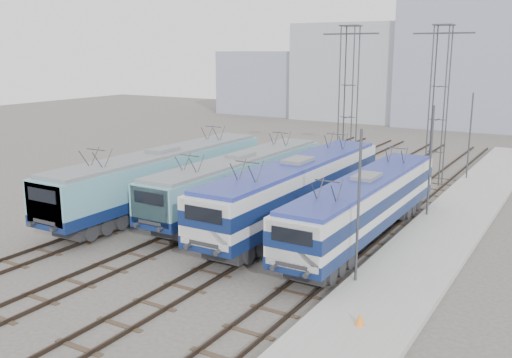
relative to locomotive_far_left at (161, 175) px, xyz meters
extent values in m
plane|color=#514C47|center=(6.75, -7.25, -2.34)|extent=(160.00, 160.00, 0.00)
cube|color=#9E9E99|center=(16.95, 0.75, -2.19)|extent=(4.00, 70.00, 0.30)
cube|color=#0E1E4C|center=(0.00, 0.23, -0.90)|extent=(2.98, 18.86, 0.63)
cube|color=#6199A7|center=(0.00, 0.23, 0.35)|extent=(2.93, 18.86, 1.89)
cube|color=#6199A7|center=(0.00, -8.83, 0.16)|extent=(2.70, 0.73, 2.14)
cube|color=slate|center=(0.00, 0.23, 1.40)|extent=(2.70, 18.11, 0.21)
cube|color=#262628|center=(0.00, -6.06, -1.69)|extent=(2.20, 3.77, 0.71)
cube|color=#262628|center=(0.00, 6.52, -1.69)|extent=(2.20, 3.77, 0.71)
cube|color=#0E1E4C|center=(4.50, 2.47, -0.99)|extent=(2.77, 17.51, 0.58)
cube|color=#6199A7|center=(4.50, 2.47, 0.17)|extent=(2.72, 17.51, 1.75)
cube|color=#6199A7|center=(4.50, -5.95, 0.00)|extent=(2.51, 0.68, 1.98)
cube|color=slate|center=(4.50, 2.47, 1.15)|extent=(2.51, 16.81, 0.19)
cube|color=#262628|center=(4.50, -3.37, -1.72)|extent=(2.04, 3.50, 0.66)
cube|color=#262628|center=(4.50, 8.30, -1.72)|extent=(2.04, 3.50, 0.66)
cube|color=#0E1E4C|center=(9.00, 1.59, -0.92)|extent=(2.96, 18.69, 0.62)
cube|color=silver|center=(9.00, 1.59, 0.33)|extent=(2.91, 18.69, 1.87)
cube|color=#0E1E4C|center=(9.00, 1.59, 0.28)|extent=(2.95, 18.71, 0.73)
cube|color=silver|center=(9.00, -7.39, 0.14)|extent=(2.68, 0.73, 2.12)
cube|color=navy|center=(9.00, 1.59, 1.37)|extent=(2.68, 17.95, 0.21)
cube|color=#262628|center=(9.00, -4.64, -1.69)|extent=(2.18, 3.74, 0.70)
cube|color=#262628|center=(9.00, 7.83, -1.69)|extent=(2.18, 3.74, 0.70)
cube|color=#0E1E4C|center=(13.50, 0.79, -1.01)|extent=(2.73, 17.21, 0.57)
cube|color=silver|center=(13.50, 0.79, 0.13)|extent=(2.68, 17.21, 1.72)
cube|color=#0E1E4C|center=(13.50, 0.79, 0.08)|extent=(2.72, 17.23, 0.67)
cube|color=silver|center=(13.50, -7.48, -0.04)|extent=(2.46, 0.67, 1.95)
cube|color=navy|center=(13.50, 0.79, 1.09)|extent=(2.46, 16.52, 0.19)
cube|color=#262628|center=(13.50, -4.95, -1.73)|extent=(2.01, 3.44, 0.65)
cube|color=#262628|center=(13.50, 6.52, -1.73)|extent=(2.01, 3.44, 0.65)
cylinder|color=#3F4247|center=(6.20, 14.20, 3.66)|extent=(0.10, 0.10, 12.00)
cylinder|color=#3F4247|center=(7.30, 14.20, 3.66)|extent=(0.10, 0.10, 12.00)
cylinder|color=#3F4247|center=(6.20, 15.30, 3.66)|extent=(0.10, 0.10, 12.00)
cylinder|color=#3F4247|center=(7.30, 15.30, 3.66)|extent=(0.10, 0.10, 12.00)
cube|color=#3F4247|center=(6.75, 14.75, 9.06)|extent=(4.50, 0.12, 0.12)
cylinder|color=#3F4247|center=(12.70, 16.20, 3.66)|extent=(0.10, 0.10, 12.00)
cylinder|color=#3F4247|center=(13.80, 16.20, 3.66)|extent=(0.10, 0.10, 12.00)
cylinder|color=#3F4247|center=(12.70, 17.30, 3.66)|extent=(0.10, 0.10, 12.00)
cylinder|color=#3F4247|center=(13.80, 17.30, 3.66)|extent=(0.10, 0.10, 12.00)
cube|color=#3F4247|center=(13.25, 16.75, 9.06)|extent=(4.50, 0.12, 0.12)
cylinder|color=#3F4247|center=(15.35, -5.25, 1.16)|extent=(0.12, 0.12, 7.00)
cylinder|color=#3F4247|center=(15.35, 6.75, 1.16)|extent=(0.12, 0.12, 7.00)
cylinder|color=#3F4247|center=(15.35, 18.75, 1.16)|extent=(0.12, 0.12, 7.00)
cone|color=orange|center=(17.02, -9.13, -1.80)|extent=(0.36, 0.36, 0.49)
cube|color=#979FA9|center=(-7.25, 54.75, 4.66)|extent=(18.00, 12.00, 14.00)
cube|color=#858CA4|center=(10.75, 54.75, 6.66)|extent=(22.00, 14.00, 18.00)
cube|color=#858CA4|center=(-23.25, 54.75, 2.66)|extent=(14.00, 10.00, 10.00)
camera|label=1|loc=(23.62, -27.61, 7.83)|focal=40.00mm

